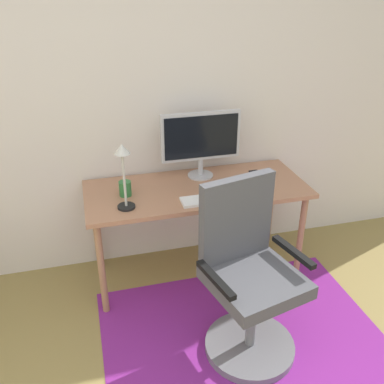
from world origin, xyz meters
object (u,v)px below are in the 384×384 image
(monitor, at_px, (201,139))
(computer_mouse, at_px, (253,189))
(desk, at_px, (197,196))
(desk_lamp, at_px, (123,166))
(cell_phone, at_px, (257,174))
(coffee_cup, at_px, (125,189))
(keyboard, at_px, (214,199))
(office_chair, at_px, (248,285))

(monitor, xyz_separation_m, computer_mouse, (0.27, -0.32, -0.26))
(desk, height_order, computer_mouse, computer_mouse)
(desk_lamp, bearing_deg, cell_phone, 14.03)
(desk, relative_size, computer_mouse, 14.40)
(cell_phone, bearing_deg, coffee_cup, -178.30)
(monitor, distance_m, keyboard, 0.46)
(desk, bearing_deg, monitor, 66.32)
(desk, relative_size, cell_phone, 10.70)
(monitor, distance_m, office_chair, 1.07)
(coffee_cup, xyz_separation_m, cell_phone, (0.95, 0.07, -0.04))
(desk, relative_size, coffee_cup, 15.21)
(desk, distance_m, cell_phone, 0.48)
(computer_mouse, height_order, office_chair, office_chair)
(computer_mouse, distance_m, coffee_cup, 0.84)
(keyboard, xyz_separation_m, cell_phone, (0.41, 0.28, -0.00))
(computer_mouse, distance_m, desk_lamp, 0.88)
(keyboard, relative_size, office_chair, 0.41)
(keyboard, bearing_deg, computer_mouse, 9.86)
(desk, bearing_deg, office_chair, -82.88)
(cell_phone, distance_m, desk_lamp, 1.03)
(desk_lamp, bearing_deg, coffee_cup, 84.64)
(computer_mouse, distance_m, cell_phone, 0.27)
(desk, xyz_separation_m, keyboard, (0.06, -0.21, 0.08))
(coffee_cup, xyz_separation_m, desk_lamp, (-0.02, -0.17, 0.23))
(desk, relative_size, keyboard, 3.48)
(coffee_cup, height_order, desk_lamp, desk_lamp)
(monitor, xyz_separation_m, coffee_cup, (-0.55, -0.16, -0.23))
(cell_phone, relative_size, office_chair, 0.13)
(desk, bearing_deg, keyboard, -73.78)
(computer_mouse, bearing_deg, keyboard, -170.14)
(desk, xyz_separation_m, coffee_cup, (-0.48, 0.01, 0.12))
(computer_mouse, height_order, cell_phone, computer_mouse)
(desk, height_order, monitor, monitor)
(keyboard, relative_size, coffee_cup, 4.37)
(desk, xyz_separation_m, office_chair, (0.09, -0.74, -0.20))
(cell_phone, bearing_deg, office_chair, -117.36)
(monitor, xyz_separation_m, office_chair, (0.02, -0.91, -0.55))
(desk_lamp, bearing_deg, computer_mouse, 0.47)
(desk_lamp, xyz_separation_m, office_chair, (0.59, -0.58, -0.55))
(desk_lamp, height_order, office_chair, desk_lamp)
(coffee_cup, bearing_deg, computer_mouse, -11.00)
(monitor, relative_size, desk_lamp, 1.33)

